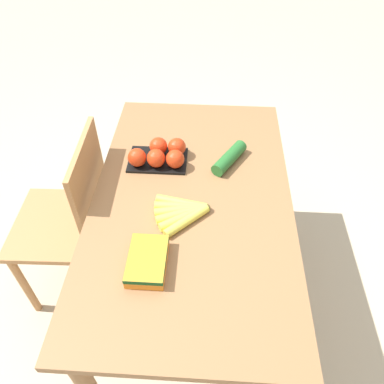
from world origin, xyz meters
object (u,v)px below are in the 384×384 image
(tomato_pack, at_px, (160,155))
(banana_bunch, at_px, (183,212))
(cucumber_near, at_px, (229,158))
(chair, at_px, (72,221))
(carrot_bag, at_px, (147,260))

(tomato_pack, bearing_deg, banana_bunch, -158.13)
(tomato_pack, xyz_separation_m, cucumber_near, (0.01, -0.28, -0.01))
(chair, bearing_deg, carrot_bag, 45.92)
(carrot_bag, bearing_deg, cucumber_near, -27.08)
(carrot_bag, bearing_deg, tomato_pack, 2.08)
(chair, distance_m, carrot_bag, 0.64)
(tomato_pack, height_order, cucumber_near, tomato_pack)
(banana_bunch, height_order, cucumber_near, cucumber_near)
(cucumber_near, bearing_deg, banana_bunch, 150.42)
(chair, xyz_separation_m, tomato_pack, (0.12, -0.40, 0.31))
(banana_bunch, distance_m, tomato_pack, 0.31)
(banana_bunch, xyz_separation_m, tomato_pack, (0.28, 0.11, 0.02))
(banana_bunch, relative_size, cucumber_near, 1.04)
(chair, height_order, tomato_pack, chair)
(banana_bunch, distance_m, carrot_bag, 0.24)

